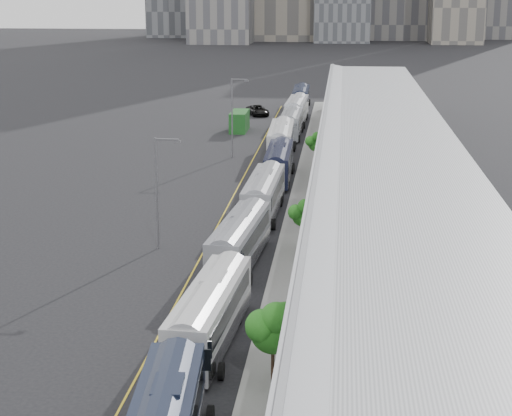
# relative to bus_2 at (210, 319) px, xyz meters

# --- Properties ---
(sidewalk) EXTENTS (10.00, 170.00, 0.12)m
(sidewalk) POSITION_rel_bus_2_xyz_m (7.30, 20.21, -1.47)
(sidewalk) COLOR gray
(sidewalk) RESTS_ON ground
(lane_line) EXTENTS (0.12, 160.00, 0.02)m
(lane_line) POSITION_rel_bus_2_xyz_m (-3.20, 20.21, -1.52)
(lane_line) COLOR gold
(lane_line) RESTS_ON ground
(depot) EXTENTS (12.45, 160.40, 7.20)m
(depot) POSITION_rel_bus_2_xyz_m (11.29, 20.21, 1.98)
(depot) COLOR gray
(depot) RESTS_ON ground
(bus_2) EXTENTS (3.32, 12.55, 3.63)m
(bus_2) POSITION_rel_bus_2_xyz_m (0.00, 0.00, 0.00)
(bus_2) COLOR #BBBCBE
(bus_2) RESTS_ON ground
(bus_3) EXTENTS (3.45, 12.43, 3.59)m
(bus_3) POSITION_rel_bus_2_xyz_m (-0.07, 14.37, -0.02)
(bus_3) COLOR gray
(bus_3) RESTS_ON ground
(bus_4) EXTENTS (2.86, 12.77, 3.72)m
(bus_4) POSITION_rel_bus_2_xyz_m (0.40, 28.44, 0.04)
(bus_4) COLOR #989AA1
(bus_4) RESTS_ON ground
(bus_5) EXTENTS (2.77, 12.40, 3.61)m
(bus_5) POSITION_rel_bus_2_xyz_m (0.67, 42.78, -0.01)
(bus_5) COLOR black
(bus_5) RESTS_ON ground
(bus_6) EXTENTS (3.11, 13.50, 3.93)m
(bus_6) POSITION_rel_bus_2_xyz_m (-0.03, 55.46, 0.13)
(bus_6) COLOR silver
(bus_6) RESTS_ON ground
(bus_7) EXTENTS (2.79, 12.45, 3.64)m
(bus_7) POSITION_rel_bus_2_xyz_m (0.36, 69.87, 0.00)
(bus_7) COLOR gray
(bus_7) RESTS_ON ground
(bus_8) EXTENTS (2.97, 13.25, 3.86)m
(bus_8) POSITION_rel_bus_2_xyz_m (0.41, 81.34, 0.10)
(bus_8) COLOR silver
(bus_8) RESTS_ON ground
(bus_9) EXTENTS (2.78, 12.45, 3.63)m
(bus_9) POSITION_rel_bus_2_xyz_m (0.24, 97.67, -0.00)
(bus_9) COLOR #161C32
(bus_9) RESTS_ON ground
(tree_1) EXTENTS (2.32, 2.32, 4.49)m
(tree_1) POSITION_rel_bus_2_xyz_m (3.94, -4.82, 1.78)
(tree_1) COLOR black
(tree_1) RESTS_ON ground
(tree_2) EXTENTS (1.57, 1.57, 3.88)m
(tree_2) POSITION_rel_bus_2_xyz_m (4.31, 17.97, 1.53)
(tree_2) COLOR black
(tree_2) RESTS_ON ground
(tree_3) EXTENTS (1.46, 1.46, 4.60)m
(tree_3) POSITION_rel_bus_2_xyz_m (4.37, 44.10, 2.27)
(tree_3) COLOR black
(tree_3) RESTS_ON ground
(street_lamp_near) EXTENTS (2.04, 0.22, 8.71)m
(street_lamp_near) POSITION_rel_bus_2_xyz_m (-6.65, 17.77, 3.51)
(street_lamp_near) COLOR #59595E
(street_lamp_near) RESTS_ON ground
(street_lamp_far) EXTENTS (2.04, 0.22, 9.36)m
(street_lamp_far) POSITION_rel_bus_2_xyz_m (-5.59, 54.56, 3.84)
(street_lamp_far) COLOR #59595E
(street_lamp_far) RESTS_ON ground
(shipping_container) EXTENTS (2.30, 6.12, 2.78)m
(shipping_container) POSITION_rel_bus_2_xyz_m (-7.22, 73.64, -0.14)
(shipping_container) COLOR #174A19
(shipping_container) RESTS_ON ground
(suv) EXTENTS (4.54, 6.23, 1.57)m
(suv) POSITION_rel_bus_2_xyz_m (-6.16, 88.95, -0.74)
(suv) COLOR black
(suv) RESTS_ON ground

